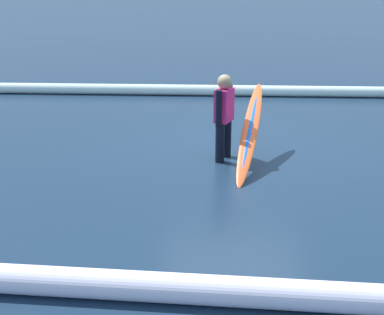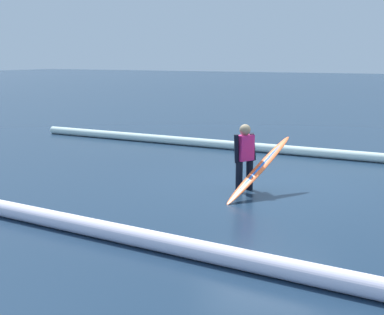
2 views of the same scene
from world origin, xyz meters
TOP-DOWN VIEW (x-y plane):
  - ground_plane at (0.00, 0.00)m, footprint 155.48×155.48m
  - surfer at (0.23, 0.67)m, footprint 0.32×0.57m
  - surfboard at (-0.16, 0.84)m, footprint 0.63×2.09m
  - wave_crest_foreground at (-2.18, -3.78)m, footprint 23.41×0.57m
  - wave_crest_midground at (2.20, 4.41)m, footprint 20.47×1.57m

SIDE VIEW (x-z plane):
  - ground_plane at x=0.00m, z-range 0.00..0.00m
  - wave_crest_foreground at x=-2.18m, z-range 0.00..0.25m
  - wave_crest_midground at x=2.20m, z-range 0.00..0.27m
  - surfboard at x=-0.16m, z-range -0.02..1.05m
  - surfer at x=0.23m, z-range 0.08..1.41m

